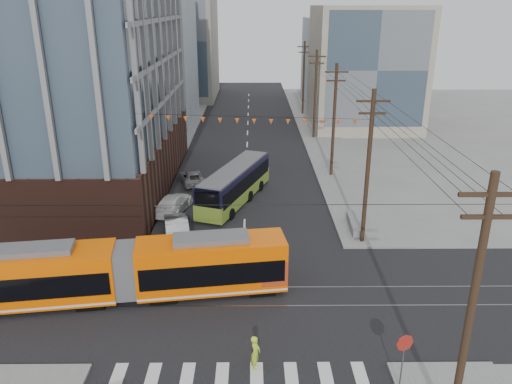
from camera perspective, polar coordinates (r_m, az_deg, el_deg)
ground at (r=26.63m, az=-1.77°, el=-16.46°), size 160.00×160.00×0.00m
bg_bldg_nw_near at (r=75.67m, az=-14.39°, el=14.64°), size 18.00×16.00×18.00m
bg_bldg_ne_near at (r=71.39m, az=12.35°, el=13.67°), size 14.00×14.00×16.00m
bg_bldg_nw_far at (r=94.58m, az=-9.76°, el=16.66°), size 16.00×18.00×20.00m
bg_bldg_ne_far at (r=91.37m, az=10.87°, el=14.57°), size 16.00×16.00×14.00m
utility_pole_near at (r=20.14m, az=23.27°, el=-12.86°), size 0.30×0.30×11.00m
utility_pole_far at (r=78.36m, az=5.46°, el=12.78°), size 0.30×0.30×11.00m
streetcar at (r=29.81m, az=-14.59°, el=-8.75°), size 18.56×5.11×3.54m
city_bus at (r=42.93m, az=-2.42°, el=0.90°), size 6.18×11.34×3.17m
parked_car_silver at (r=37.22m, az=-9.08°, el=-3.89°), size 2.59×4.96×1.56m
parked_car_white at (r=41.61m, az=-9.41°, el=-1.28°), size 3.07×5.37×1.47m
parked_car_grey at (r=47.93m, az=-7.33°, el=1.65°), size 3.23×4.86×1.24m
pedestrian at (r=24.32m, az=-0.08°, el=-17.92°), size 0.55×0.73×1.79m
stop_sign at (r=23.88m, az=16.35°, el=-18.39°), size 1.01×1.01×2.68m
jersey_barrier at (r=38.67m, az=11.06°, el=-3.70°), size 1.05×3.86×0.76m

